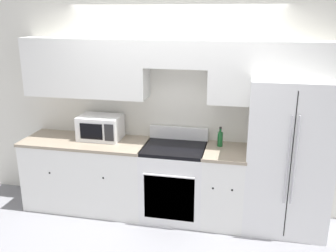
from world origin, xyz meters
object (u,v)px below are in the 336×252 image
oven_range (174,181)px  refrigerator (287,155)px  bottle (220,139)px  microwave (100,127)px

oven_range → refrigerator: bearing=2.3°
oven_range → bottle: bearing=14.2°
refrigerator → bottle: (-0.76, 0.08, 0.12)m
refrigerator → oven_range: bearing=-177.7°
oven_range → bottle: (0.52, 0.13, 0.54)m
oven_range → bottle: bottle is taller
bottle → microwave: bearing=-178.5°
refrigerator → microwave: refrigerator is taller
oven_range → microwave: microwave is taller
refrigerator → bottle: 0.77m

